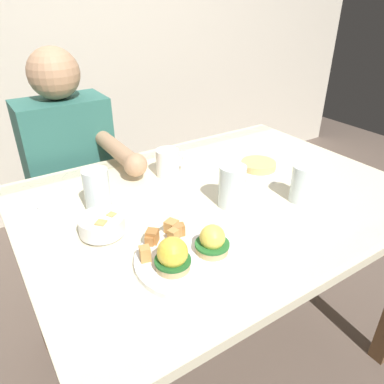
# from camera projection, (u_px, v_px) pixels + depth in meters

# --- Properties ---
(ground_plane) EXTENTS (6.00, 6.00, 0.00)m
(ground_plane) POSITION_uv_depth(u_px,v_px,m) (212.00, 349.00, 1.51)
(ground_plane) COLOR brown
(dining_table) EXTENTS (1.20, 0.90, 0.74)m
(dining_table) POSITION_uv_depth(u_px,v_px,m) (217.00, 222.00, 1.20)
(dining_table) COLOR beige
(dining_table) RESTS_ON ground_plane
(eggs_benedict_plate) EXTENTS (0.27, 0.27, 0.09)m
(eggs_benedict_plate) POSITION_uv_depth(u_px,v_px,m) (189.00, 253.00, 0.85)
(eggs_benedict_plate) COLOR white
(eggs_benedict_plate) RESTS_ON dining_table
(fruit_bowl) EXTENTS (0.12, 0.12, 0.06)m
(fruit_bowl) POSITION_uv_depth(u_px,v_px,m) (102.00, 226.00, 0.95)
(fruit_bowl) COLOR white
(fruit_bowl) RESTS_ON dining_table
(coffee_mug) EXTENTS (0.11, 0.08, 0.09)m
(coffee_mug) POSITION_uv_depth(u_px,v_px,m) (168.00, 162.00, 1.25)
(coffee_mug) COLOR white
(coffee_mug) RESTS_ON dining_table
(fork) EXTENTS (0.14, 0.11, 0.00)m
(fork) POSITION_uv_depth(u_px,v_px,m) (58.00, 195.00, 1.14)
(fork) COLOR silver
(fork) RESTS_ON dining_table
(water_glass_near) EXTENTS (0.07, 0.07, 0.12)m
(water_glass_near) POSITION_uv_depth(u_px,v_px,m) (302.00, 186.00, 1.10)
(water_glass_near) COLOR silver
(water_glass_near) RESTS_ON dining_table
(water_glass_far) EXTENTS (0.08, 0.08, 0.13)m
(water_glass_far) POSITION_uv_depth(u_px,v_px,m) (232.00, 188.00, 1.07)
(water_glass_far) COLOR silver
(water_glass_far) RESTS_ON dining_table
(water_glass_extra) EXTENTS (0.07, 0.07, 0.13)m
(water_glass_extra) POSITION_uv_depth(u_px,v_px,m) (97.00, 193.00, 1.05)
(water_glass_extra) COLOR silver
(water_glass_extra) RESTS_ON dining_table
(side_plate) EXTENTS (0.20, 0.20, 0.04)m
(side_plate) POSITION_uv_depth(u_px,v_px,m) (258.00, 168.00, 1.30)
(side_plate) COLOR white
(side_plate) RESTS_ON dining_table
(diner_person) EXTENTS (0.34, 0.54, 1.14)m
(diner_person) POSITION_uv_depth(u_px,v_px,m) (74.00, 173.00, 1.50)
(diner_person) COLOR #33333D
(diner_person) RESTS_ON ground_plane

